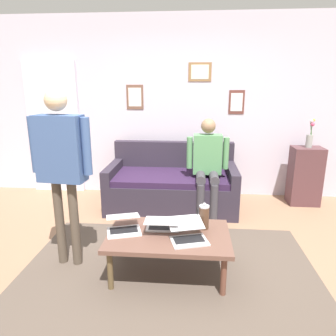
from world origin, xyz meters
TOP-DOWN VIEW (x-y plane):
  - ground_plane at (0.00, 0.00)m, footprint 7.68×7.68m
  - area_rug at (-0.12, 0.18)m, footprint 2.77×2.14m
  - back_wall at (-0.00, -2.20)m, footprint 7.04×0.11m
  - interior_door at (1.88, -2.11)m, footprint 0.82×0.09m
  - couch at (-0.04, -1.57)m, footprint 1.78×0.94m
  - coffee_table at (-0.12, 0.08)m, footprint 1.10×0.69m
  - laptop_left at (-0.06, -0.01)m, footprint 0.31×0.36m
  - laptop_center at (-0.30, 0.16)m, footprint 0.40×0.42m
  - laptop_right at (0.30, 0.05)m, footprint 0.38×0.39m
  - french_press at (-0.44, -0.06)m, footprint 0.11×0.09m
  - side_shelf at (-1.95, -1.83)m, footprint 0.42×0.32m
  - flower_vase at (-1.95, -1.83)m, footprint 0.10×0.10m
  - person_standing at (0.86, -0.02)m, footprint 0.59×0.23m
  - person_seated at (-0.52, -1.34)m, footprint 0.55×0.51m

SIDE VIEW (x-z plane):
  - ground_plane at x=0.00m, z-range 0.00..0.00m
  - area_rug at x=-0.12m, z-range 0.00..0.01m
  - couch at x=-0.04m, z-range -0.14..0.74m
  - coffee_table at x=-0.12m, z-range 0.16..0.56m
  - side_shelf at x=-1.95m, z-range 0.00..0.84m
  - laptop_center at x=-0.30m, z-range 0.38..0.52m
  - laptop_right at x=0.30m, z-range 0.38..0.52m
  - laptop_left at x=-0.06m, z-range 0.38..0.52m
  - french_press at x=-0.44m, z-range 0.39..0.65m
  - person_seated at x=-0.52m, z-range 0.09..1.37m
  - flower_vase at x=-1.95m, z-range 0.78..1.19m
  - interior_door at x=1.88m, z-range 0.00..2.05m
  - person_standing at x=0.86m, z-range 0.24..1.91m
  - back_wall at x=0.00m, z-range 0.00..2.70m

